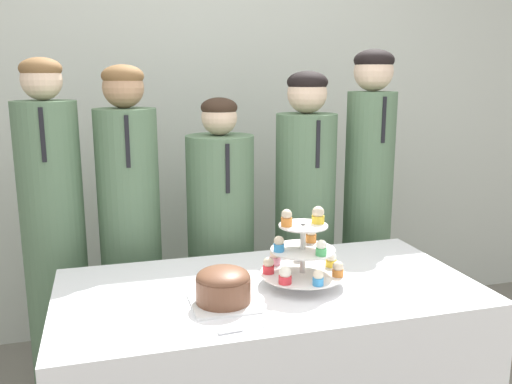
# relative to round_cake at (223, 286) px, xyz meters

# --- Properties ---
(wall_back) EXTENTS (9.00, 0.06, 2.70)m
(wall_back) POSITION_rel_round_cake_xyz_m (0.20, 1.53, 0.51)
(wall_back) COLOR silver
(wall_back) RESTS_ON ground_plane
(table) EXTENTS (1.53, 0.78, 0.77)m
(table) POSITION_rel_round_cake_xyz_m (0.20, 0.12, -0.45)
(table) COLOR white
(table) RESTS_ON ground_plane
(round_cake) EXTENTS (0.22, 0.22, 0.13)m
(round_cake) POSITION_rel_round_cake_xyz_m (0.00, 0.00, 0.00)
(round_cake) COLOR white
(round_cake) RESTS_ON table
(cake_knife) EXTENTS (0.25, 0.04, 0.01)m
(cake_knife) POSITION_rel_round_cake_xyz_m (0.02, -0.20, -0.06)
(cake_knife) COLOR silver
(cake_knife) RESTS_ON table
(cupcake_stand) EXTENTS (0.31, 0.31, 0.29)m
(cupcake_stand) POSITION_rel_round_cake_xyz_m (0.32, 0.09, 0.05)
(cupcake_stand) COLOR silver
(cupcake_stand) RESTS_ON table
(student_0) EXTENTS (0.27, 0.27, 1.61)m
(student_0) POSITION_rel_round_cake_xyz_m (-0.59, 0.77, -0.07)
(student_0) COLOR #567556
(student_0) RESTS_ON ground_plane
(student_1) EXTENTS (0.28, 0.28, 1.58)m
(student_1) POSITION_rel_round_cake_xyz_m (-0.26, 0.77, -0.08)
(student_1) COLOR #567556
(student_1) RESTS_ON ground_plane
(student_2) EXTENTS (0.32, 0.32, 1.43)m
(student_2) POSITION_rel_round_cake_xyz_m (0.16, 0.77, -0.17)
(student_2) COLOR #567556
(student_2) RESTS_ON ground_plane
(student_3) EXTENTS (0.30, 0.30, 1.55)m
(student_3) POSITION_rel_round_cake_xyz_m (0.59, 0.77, -0.09)
(student_3) COLOR #567556
(student_3) RESTS_ON ground_plane
(student_4) EXTENTS (0.25, 0.25, 1.66)m
(student_4) POSITION_rel_round_cake_xyz_m (0.93, 0.77, -0.01)
(student_4) COLOR #567556
(student_4) RESTS_ON ground_plane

